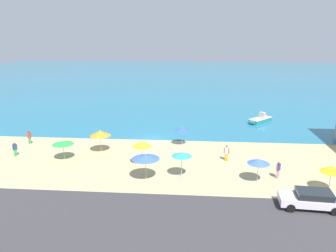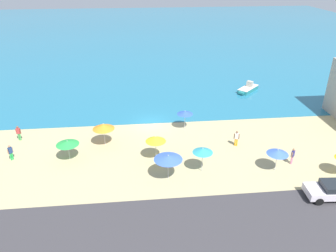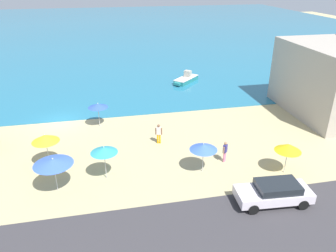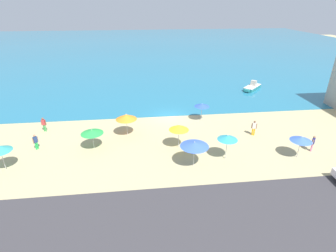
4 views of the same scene
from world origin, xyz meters
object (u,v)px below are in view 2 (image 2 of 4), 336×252
beach_umbrella_6 (156,139)px  parked_car_1 (335,190)px  bather_2 (236,138)px  beach_umbrella_1 (67,143)px  bather_3 (19,132)px  beach_umbrella_3 (203,151)px  beach_umbrella_0 (168,157)px  bather_0 (10,152)px  skiff_nearshore (248,89)px  beach_umbrella_5 (278,152)px  beach_umbrella_8 (103,126)px  beach_umbrella_7 (185,113)px  bather_1 (293,155)px

beach_umbrella_6 → parked_car_1: beach_umbrella_6 is taller
beach_umbrella_6 → bather_2: beach_umbrella_6 is taller
beach_umbrella_1 → bather_3: (-5.98, 4.48, -0.90)m
beach_umbrella_3 → parked_car_1: bearing=-26.0°
beach_umbrella_0 → bather_3: bearing=150.5°
beach_umbrella_3 → bather_0: size_ratio=1.54×
beach_umbrella_6 → bather_3: bearing=159.7°
beach_umbrella_0 → skiff_nearshore: size_ratio=0.65×
beach_umbrella_3 → skiff_nearshore: bearing=61.2°
beach_umbrella_5 → beach_umbrella_8: bearing=158.2°
skiff_nearshore → beach_umbrella_7: bearing=-135.2°
beach_umbrella_0 → bather_0: 15.52m
beach_umbrella_6 → beach_umbrella_7: beach_umbrella_6 is taller
bather_1 → parked_car_1: size_ratio=0.35×
bather_0 → skiff_nearshore: size_ratio=0.42×
parked_car_1 → skiff_nearshore: (0.94, 24.62, -0.38)m
beach_umbrella_1 → beach_umbrella_7: size_ratio=0.96×
beach_umbrella_3 → beach_umbrella_6: 4.73m
beach_umbrella_0 → parked_car_1: 13.79m
beach_umbrella_5 → beach_umbrella_6: (-10.77, 3.02, 0.30)m
beach_umbrella_5 → bather_1: (2.01, 0.93, -1.04)m
beach_umbrella_5 → parked_car_1: 5.49m
beach_umbrella_1 → bather_1: bearing=-7.9°
beach_umbrella_0 → bather_1: bearing=5.6°
bather_1 → bather_2: (-4.29, 3.85, 0.04)m
beach_umbrella_1 → skiff_nearshore: beach_umbrella_1 is taller
beach_umbrella_1 → parked_car_1: size_ratio=0.47×
beach_umbrella_0 → bather_1: size_ratio=1.51×
bather_0 → beach_umbrella_8: bearing=12.8°
beach_umbrella_3 → beach_umbrella_6: bearing=148.1°
beach_umbrella_0 → beach_umbrella_7: size_ratio=1.10×
beach_umbrella_5 → beach_umbrella_8: (-15.90, 6.36, 0.21)m
beach_umbrella_1 → beach_umbrella_5: bearing=-11.4°
bather_0 → bather_2: bearing=1.1°
beach_umbrella_8 → bather_0: size_ratio=1.57×
bather_0 → bather_2: (22.41, 0.42, 0.06)m
beach_umbrella_5 → parked_car_1: bearing=-53.6°
bather_1 → beach_umbrella_6: bearing=170.7°
beach_umbrella_0 → skiff_nearshore: bearing=55.6°
bather_2 → skiff_nearshore: 16.80m
bather_3 → beach_umbrella_7: bearing=2.8°
beach_umbrella_1 → bather_0: 5.67m
beach_umbrella_6 → bather_2: (8.48, 1.76, -1.30)m
beach_umbrella_7 → bather_3: size_ratio=1.34×
bather_3 → skiff_nearshore: 31.58m
bather_3 → parked_car_1: 30.98m
beach_umbrella_3 → bather_1: (8.76, 0.40, -1.29)m
beach_umbrella_0 → bather_1: beach_umbrella_0 is taller
beach_umbrella_1 → bather_3: bearing=143.1°
beach_umbrella_3 → bather_3: beach_umbrella_3 is taller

